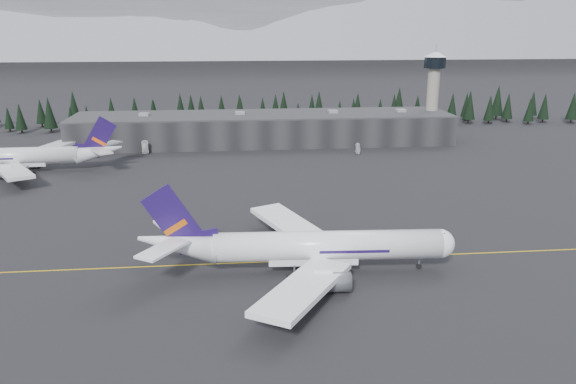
{
  "coord_description": "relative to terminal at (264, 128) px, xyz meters",
  "views": [
    {
      "loc": [
        -13.39,
        -113.52,
        49.13
      ],
      "look_at": [
        0.0,
        20.0,
        9.0
      ],
      "focal_mm": 35.0,
      "sensor_mm": 36.0,
      "label": 1
    }
  ],
  "objects": [
    {
      "name": "taxiline",
      "position": [
        0.0,
        -127.0,
        -6.29
      ],
      "size": [
        400.0,
        0.4,
        0.02
      ],
      "primitive_type": "cube",
      "color": "gold",
      "rests_on": "ground"
    },
    {
      "name": "control_tower",
      "position": [
        75.0,
        3.0,
        17.11
      ],
      "size": [
        10.0,
        10.0,
        37.7
      ],
      "color": "gray",
      "rests_on": "ground"
    },
    {
      "name": "jet_main",
      "position": [
        -0.3,
        -132.38,
        -0.88
      ],
      "size": [
        65.43,
        60.29,
        19.23
      ],
      "rotation": [
        0.0,
        0.0,
        -0.05
      ],
      "color": "white",
      "rests_on": "ground"
    },
    {
      "name": "gse_vehicle_b",
      "position": [
        35.81,
        -25.71,
        -5.53
      ],
      "size": [
        4.86,
        3.82,
        1.55
      ],
      "primitive_type": "imported",
      "rotation": [
        0.0,
        0.0,
        -1.06
      ],
      "color": "silver",
      "rests_on": "ground"
    },
    {
      "name": "gse_vehicle_a",
      "position": [
        -47.87,
        -17.11,
        -5.53
      ],
      "size": [
        3.5,
        5.93,
        1.55
      ],
      "primitive_type": "imported",
      "rotation": [
        0.0,
        0.0,
        0.18
      ],
      "color": "white",
      "rests_on": "ground"
    },
    {
      "name": "mountain_ridge",
      "position": [
        0.0,
        875.0,
        -6.3
      ],
      "size": [
        4400.0,
        900.0,
        420.0
      ],
      "primitive_type": null,
      "color": "white",
      "rests_on": "ground"
    },
    {
      "name": "ground",
      "position": [
        0.0,
        -125.0,
        -6.3
      ],
      "size": [
        1400.0,
        1400.0,
        0.0
      ],
      "primitive_type": "plane",
      "color": "black",
      "rests_on": "ground"
    },
    {
      "name": "treeline",
      "position": [
        0.0,
        37.0,
        1.2
      ],
      "size": [
        360.0,
        20.0,
        15.0
      ],
      "primitive_type": "cube",
      "color": "black",
      "rests_on": "ground"
    },
    {
      "name": "jet_parked",
      "position": [
        -84.53,
        -40.76,
        -0.97
      ],
      "size": [
        64.33,
        59.37,
        18.91
      ],
      "rotation": [
        0.0,
        0.0,
        3.16
      ],
      "color": "silver",
      "rests_on": "ground"
    },
    {
      "name": "terminal",
      "position": [
        0.0,
        0.0,
        0.0
      ],
      "size": [
        160.0,
        30.0,
        12.6
      ],
      "color": "black",
      "rests_on": "ground"
    }
  ]
}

